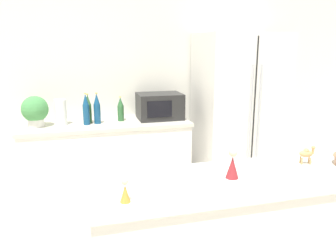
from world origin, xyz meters
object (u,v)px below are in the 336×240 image
object	(u,v)px
back_bottle_3	(86,110)
camel_figurine	(307,153)
paper_towel_roll	(61,112)
back_bottle_2	(97,109)
wise_man_figurine_crimson	(125,192)
refrigerator	(237,114)
back_bottle_1	(121,109)
back_bottle_0	(88,109)
microwave	(160,106)
potted_plant	(35,110)
wise_man_figurine_blue	(232,165)

from	to	relation	value
back_bottle_3	camel_figurine	world-z (taller)	back_bottle_3
paper_towel_roll	back_bottle_2	distance (m)	0.36
back_bottle_2	wise_man_figurine_crimson	world-z (taller)	back_bottle_2
paper_towel_roll	back_bottle_3	world-z (taller)	back_bottle_3
refrigerator	back_bottle_1	bearing A→B (deg)	175.59
refrigerator	wise_man_figurine_crimson	world-z (taller)	refrigerator
back_bottle_0	wise_man_figurine_crimson	distance (m)	2.02
refrigerator	back_bottle_3	xyz separation A→B (m)	(-1.68, 0.02, 0.14)
back_bottle_0	back_bottle_3	world-z (taller)	back_bottle_3
back_bottle_1	refrigerator	bearing A→B (deg)	-4.41
camel_figurine	back_bottle_1	bearing A→B (deg)	117.67
refrigerator	paper_towel_roll	distance (m)	1.93
back_bottle_0	back_bottle_2	xyz separation A→B (m)	(0.09, -0.07, 0.01)
refrigerator	microwave	xyz separation A→B (m)	(-0.89, 0.10, 0.12)
microwave	back_bottle_3	distance (m)	0.79
back_bottle_0	potted_plant	bearing A→B (deg)	-174.35
refrigerator	potted_plant	xyz separation A→B (m)	(-2.17, 0.05, 0.14)
back_bottle_3	back_bottle_0	bearing A→B (deg)	76.36
refrigerator	wise_man_figurine_blue	distance (m)	2.01
paper_towel_roll	wise_man_figurine_blue	bearing A→B (deg)	-61.44
refrigerator	paper_towel_roll	world-z (taller)	refrigerator
potted_plant	wise_man_figurine_crimson	size ratio (longest dim) A/B	2.60
potted_plant	back_bottle_1	bearing A→B (deg)	3.29
microwave	camel_figurine	world-z (taller)	microwave
microwave	wise_man_figurine_blue	size ratio (longest dim) A/B	2.81
refrigerator	back_bottle_3	world-z (taller)	refrigerator
back_bottle_0	camel_figurine	bearing A→B (deg)	-54.55
potted_plant	back_bottle_0	world-z (taller)	potted_plant
paper_towel_roll	back_bottle_1	distance (m)	0.61
refrigerator	microwave	distance (m)	0.91
potted_plant	back_bottle_1	distance (m)	0.85
refrigerator	camel_figurine	size ratio (longest dim) A/B	15.06
refrigerator	microwave	size ratio (longest dim) A/B	3.75
back_bottle_1	camel_figurine	size ratio (longest dim) A/B	2.19
paper_towel_roll	camel_figurine	world-z (taller)	paper_towel_roll
refrigerator	potted_plant	distance (m)	2.18
back_bottle_1	back_bottle_2	world-z (taller)	back_bottle_2
back_bottle_1	wise_man_figurine_blue	xyz separation A→B (m)	(0.40, -1.88, 0.01)
back_bottle_2	back_bottle_3	xyz separation A→B (m)	(-0.11, -0.02, 0.00)
back_bottle_1	wise_man_figurine_crimson	size ratio (longest dim) A/B	2.22
wise_man_figurine_blue	camel_figurine	bearing A→B (deg)	8.77
back_bottle_0	paper_towel_roll	bearing A→B (deg)	-172.51
paper_towel_roll	back_bottle_1	size ratio (longest dim) A/B	0.99
back_bottle_0	wise_man_figurine_crimson	bearing A→B (deg)	-86.64
back_bottle_0	back_bottle_1	size ratio (longest dim) A/B	1.16
refrigerator	back_bottle_2	size ratio (longest dim) A/B	5.62
potted_plant	back_bottle_2	bearing A→B (deg)	-1.43
back_bottle_0	back_bottle_3	size ratio (longest dim) A/B	0.94
back_bottle_3	back_bottle_2	bearing A→B (deg)	11.53
paper_towel_roll	back_bottle_1	world-z (taller)	back_bottle_1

